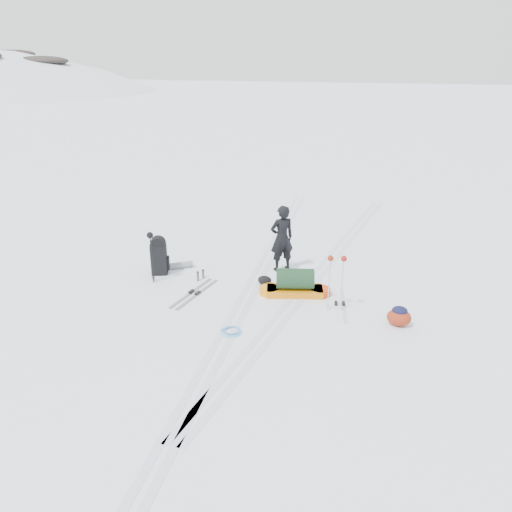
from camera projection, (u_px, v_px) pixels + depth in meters
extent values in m
plane|color=white|center=(248.00, 295.00, 11.56)|extent=(200.00, 200.00, 0.00)
ellipsoid|color=black|center=(13.00, 54.00, 82.58)|extent=(7.80, 6.00, 1.32)
ellipsoid|color=black|center=(41.00, 61.00, 73.82)|extent=(8.32, 6.40, 1.41)
cube|color=silver|center=(243.00, 294.00, 11.59)|extent=(1.40, 17.97, 0.01)
cube|color=silver|center=(253.00, 296.00, 11.53)|extent=(1.40, 17.97, 0.01)
cube|color=silver|center=(318.00, 268.00, 13.00)|extent=(2.09, 13.88, 0.01)
cube|color=silver|center=(327.00, 269.00, 12.94)|extent=(2.09, 13.88, 0.01)
imported|color=black|center=(282.00, 238.00, 12.62)|extent=(0.75, 0.71, 1.72)
cube|color=orange|center=(295.00, 291.00, 11.57)|extent=(1.38, 0.84, 0.16)
cylinder|color=#E43C0D|center=(320.00, 291.00, 11.55)|extent=(0.58, 0.58, 0.16)
cylinder|color=orange|center=(269.00, 291.00, 11.60)|extent=(0.58, 0.58, 0.16)
cylinder|color=black|center=(295.00, 279.00, 11.46)|extent=(0.95, 0.67, 0.47)
cube|color=black|center=(159.00, 260.00, 12.54)|extent=(0.47, 0.40, 0.79)
cylinder|color=black|center=(158.00, 244.00, 12.39)|extent=(0.45, 0.39, 0.38)
cube|color=black|center=(168.00, 263.00, 12.62)|extent=(0.15, 0.22, 0.34)
cylinder|color=gray|center=(181.00, 265.00, 13.00)|extent=(0.60, 0.49, 0.17)
cylinder|color=black|center=(152.00, 258.00, 12.07)|extent=(0.02, 0.02, 1.19)
cylinder|color=black|center=(152.00, 260.00, 12.00)|extent=(0.02, 0.02, 1.19)
torus|color=black|center=(154.00, 277.00, 12.26)|extent=(0.10, 0.10, 0.01)
torus|color=black|center=(153.00, 279.00, 12.18)|extent=(0.10, 0.10, 0.01)
sphere|color=black|center=(150.00, 235.00, 11.80)|extent=(0.16, 0.16, 0.16)
cylinder|color=#B9BCC0|center=(329.00, 285.00, 10.69)|extent=(0.03, 0.03, 1.19)
cylinder|color=silver|center=(342.00, 285.00, 10.67)|extent=(0.03, 0.03, 1.19)
torus|color=#A1A3A8|center=(328.00, 306.00, 10.88)|extent=(0.11, 0.11, 0.01)
torus|color=silver|center=(341.00, 306.00, 10.85)|extent=(0.11, 0.11, 0.01)
sphere|color=maroon|center=(331.00, 258.00, 10.46)|extent=(0.13, 0.13, 0.13)
sphere|color=maroon|center=(344.00, 259.00, 10.44)|extent=(0.13, 0.13, 0.13)
cube|color=gray|center=(198.00, 294.00, 11.59)|extent=(0.37, 1.72, 0.02)
cube|color=gray|center=(191.00, 293.00, 11.66)|extent=(0.37, 1.72, 0.02)
cube|color=black|center=(198.00, 293.00, 11.58)|extent=(0.09, 0.18, 0.05)
cube|color=black|center=(191.00, 291.00, 11.65)|extent=(0.09, 0.18, 0.05)
cube|color=white|center=(336.00, 304.00, 11.11)|extent=(0.38, 1.64, 0.01)
cube|color=silver|center=(343.00, 305.00, 11.10)|extent=(0.38, 1.64, 0.01)
cube|color=black|center=(336.00, 303.00, 11.10)|extent=(0.09, 0.17, 0.05)
cube|color=black|center=(343.00, 304.00, 11.08)|extent=(0.09, 0.17, 0.05)
torus|color=#62BAEF|center=(231.00, 332.00, 9.99)|extent=(0.53, 0.53, 0.04)
torus|color=#5898D6|center=(232.00, 330.00, 10.02)|extent=(0.42, 0.42, 0.04)
ellipsoid|color=maroon|center=(399.00, 317.00, 10.21)|extent=(0.53, 0.42, 0.36)
ellipsoid|color=black|center=(400.00, 311.00, 10.15)|extent=(0.34, 0.28, 0.17)
cylinder|color=#525559|center=(198.00, 277.00, 12.26)|extent=(0.08, 0.08, 0.22)
cylinder|color=slate|center=(203.00, 274.00, 12.40)|extent=(0.08, 0.08, 0.21)
cylinder|color=black|center=(198.00, 272.00, 12.21)|extent=(0.07, 0.07, 0.03)
cylinder|color=black|center=(203.00, 270.00, 12.36)|extent=(0.07, 0.07, 0.03)
ellipsoid|color=black|center=(265.00, 280.00, 12.09)|extent=(0.39, 0.33, 0.21)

